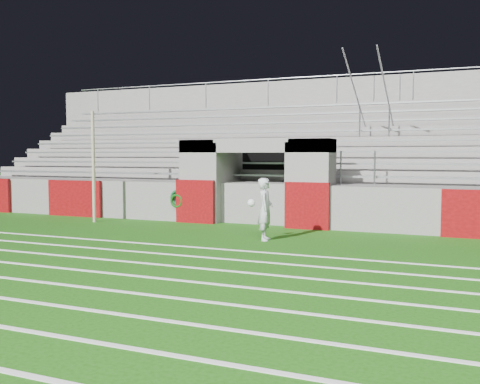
% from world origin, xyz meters
% --- Properties ---
extents(ground, '(90.00, 90.00, 0.00)m').
position_xyz_m(ground, '(0.00, 0.00, 0.00)').
color(ground, '#174C0C').
rests_on(ground, ground).
extents(field_post, '(0.11, 0.11, 3.50)m').
position_xyz_m(field_post, '(-4.86, 1.90, 1.75)').
color(field_post, tan).
rests_on(field_post, ground).
extents(field_markings, '(28.00, 8.09, 0.01)m').
position_xyz_m(field_markings, '(0.00, -5.00, 0.01)').
color(field_markings, white).
rests_on(field_markings, ground).
extents(stadium_structure, '(26.00, 8.48, 5.42)m').
position_xyz_m(stadium_structure, '(0.00, 7.97, 1.49)').
color(stadium_structure, slate).
rests_on(stadium_structure, ground).
extents(goalkeeper_with_ball, '(0.68, 0.64, 1.56)m').
position_xyz_m(goalkeeper_with_ball, '(1.39, 0.60, 0.78)').
color(goalkeeper_with_ball, silver).
rests_on(goalkeeper_with_ball, ground).
extents(hose_coil, '(0.50, 0.14, 0.58)m').
position_xyz_m(hose_coil, '(-2.44, 2.93, 0.73)').
color(hose_coil, '#0E461F').
rests_on(hose_coil, ground).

